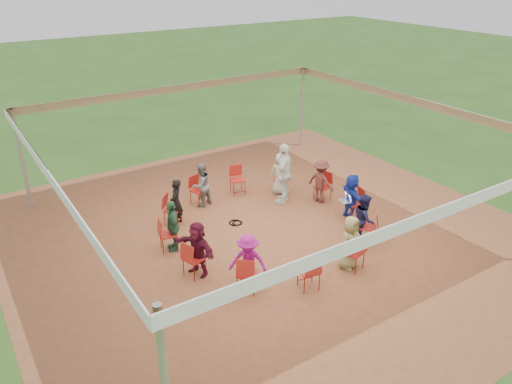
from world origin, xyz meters
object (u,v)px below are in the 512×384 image
person_seated_4 (176,203)px  person_seated_0 (352,197)px  standing_person (284,173)px  chair_2 (281,179)px  chair_3 (238,180)px  person_seated_5 (173,226)px  chair_5 (173,209)px  chair_10 (354,252)px  laptop (346,199)px  chair_6 (168,234)px  chair_7 (194,259)px  person_seated_9 (364,219)px  person_seated_2 (281,174)px  chair_0 (355,203)px  person_seated_6 (197,249)px  chair_8 (247,274)px  chair_1 (323,187)px  person_seated_8 (350,243)px  person_seated_7 (248,262)px  cable_coil (236,223)px  person_seated_1 (321,181)px  chair_9 (309,271)px  person_seated_3 (201,185)px  chair_11 (368,227)px  chair_4 (199,191)px

person_seated_4 → person_seated_0: bearing=105.0°
standing_person → chair_2: bearing=-157.1°
chair_3 → person_seated_5: (-3.06, -1.96, 0.22)m
chair_5 → chair_10: size_ratio=1.00×
laptop → person_seated_0: bearing=-90.0°
standing_person → chair_6: bearing=-28.8°
chair_7 → person_seated_5: bearing=160.0°
chair_2 → chair_6: (-4.37, -1.27, 0.00)m
person_seated_0 → person_seated_4: size_ratio=1.00×
person_seated_9 → person_seated_2: bearing=45.0°
chair_6 → chair_0: bearing=90.0°
chair_5 → person_seated_6: size_ratio=0.67×
chair_5 → standing_person: size_ratio=0.49×
chair_8 → person_seated_0: person_seated_0 is taller
chair_1 → person_seated_8: 3.64m
person_seated_7 → standing_person: 4.46m
person_seated_8 → chair_10: bearing=-90.0°
cable_coil → chair_7: bearing=-142.1°
person_seated_1 → person_seated_4: same height
chair_2 → person_seated_4: size_ratio=0.67×
chair_9 → person_seated_3: person_seated_3 is taller
chair_6 → chair_11: same height
person_seated_0 → person_seated_1: size_ratio=1.00×
chair_2 → chair_8: same height
chair_10 → chair_1: bearing=45.0°
person_seated_1 → person_seated_5: 4.85m
chair_0 → chair_7: (-5.08, -0.11, 0.00)m
chair_11 → laptop: bearing=26.8°
chair_6 → person_seated_2: bearing=119.2°
chair_6 → cable_coil: 2.18m
chair_2 → standing_person: bearing=104.7°
chair_4 → chair_9: same height
chair_8 → person_seated_1: (4.23, 2.60, 0.22)m
person_seated_6 → chair_3: bearing=120.8°
chair_11 → laptop: chair_11 is taller
chair_5 → chair_8: bearing=45.0°
chair_10 → person_seated_8: (-0.03, 0.12, 0.22)m
person_seated_5 → person_seated_6: 1.30m
chair_0 → chair_5: size_ratio=1.00×
chair_8 → chair_10: same height
chair_2 → chair_11: (0.08, -3.72, 0.00)m
person_seated_0 → person_seated_7: bearing=120.0°
chair_0 → chair_5: 5.08m
cable_coil → person_seated_1: bearing=-3.8°
chair_4 → chair_5: 1.36m
chair_7 → standing_person: standing_person is taller
person_seated_2 → standing_person: bearing=107.6°
chair_3 → chair_9: size_ratio=1.00×
chair_4 → chair_7: same height
chair_0 → cable_coil: (-2.99, 1.51, -0.43)m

